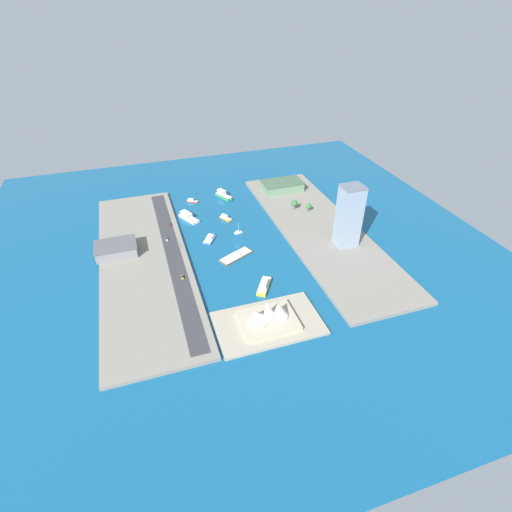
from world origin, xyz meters
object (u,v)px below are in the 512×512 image
object	(u,v)px
ferry_yellow_fast	(264,285)
terminal_long_green	(282,186)
taxi_yellow_cab	(182,277)
traffic_light_waterfront	(180,243)
warehouse_low_gray	(116,249)
tower_tall_glass	(349,216)
pickup_red	(169,225)
van_white	(167,239)
barge_flat_brown	(235,256)
tugboat_red	(192,201)
catamaran_blue	(210,239)
sailboat_small_white	(238,232)
opera_landmark	(267,316)
ferry_white_commuter	(188,217)
ferry_green_doubledeck	(223,195)
water_taxi_orange	(226,218)

from	to	relation	value
ferry_yellow_fast	terminal_long_green	xyz separation A→B (m)	(-72.81, -149.16, 5.23)
taxi_yellow_cab	traffic_light_waterfront	world-z (taller)	traffic_light_waterfront
warehouse_low_gray	traffic_light_waterfront	size ratio (longest dim) A/B	5.18
tower_tall_glass	pickup_red	world-z (taller)	tower_tall_glass
van_white	barge_flat_brown	bearing A→B (deg)	141.75
tugboat_red	traffic_light_waterfront	bearing A→B (deg)	73.41
catamaran_blue	barge_flat_brown	world-z (taller)	catamaran_blue
sailboat_small_white	pickup_red	size ratio (longest dim) A/B	2.29
opera_landmark	tower_tall_glass	bearing A→B (deg)	-144.28
tugboat_red	ferry_white_commuter	size ratio (longest dim) A/B	0.49
barge_flat_brown	ferry_white_commuter	bearing A→B (deg)	-71.27
tugboat_red	opera_landmark	bearing A→B (deg)	94.33
barge_flat_brown	warehouse_low_gray	bearing A→B (deg)	-18.87
tugboat_red	pickup_red	bearing A→B (deg)	57.41
terminal_long_green	van_white	size ratio (longest dim) A/B	8.58
tower_tall_glass	pickup_red	distance (m)	162.90
ferry_white_commuter	traffic_light_waterfront	world-z (taller)	traffic_light_waterfront
warehouse_low_gray	pickup_red	bearing A→B (deg)	-145.62
tugboat_red	opera_landmark	size ratio (longest dim) A/B	0.33
ferry_yellow_fast	tugboat_red	bearing A→B (deg)	-80.80
ferry_white_commuter	terminal_long_green	distance (m)	111.83
ferry_green_doubledeck	traffic_light_waterfront	bearing A→B (deg)	55.35
catamaran_blue	van_white	bearing A→B (deg)	-12.16
ferry_green_doubledeck	opera_landmark	bearing A→B (deg)	84.32
ferry_yellow_fast	opera_landmark	world-z (taller)	opera_landmark
sailboat_small_white	water_taxi_orange	distance (m)	29.44
van_white	taxi_yellow_cab	bearing A→B (deg)	93.86
tower_tall_glass	taxi_yellow_cab	distance (m)	144.67
terminal_long_green	barge_flat_brown	bearing A→B (deg)	51.47
ferry_green_doubledeck	terminal_long_green	xyz separation A→B (m)	(-64.25, 7.51, 4.77)
ferry_green_doubledeck	pickup_red	size ratio (longest dim) A/B	4.88
taxi_yellow_cab	tower_tall_glass	bearing A→B (deg)	-178.26
sailboat_small_white	catamaran_blue	distance (m)	27.83
van_white	opera_landmark	world-z (taller)	opera_landmark
warehouse_low_gray	traffic_light_waterfront	bearing A→B (deg)	171.96
ferry_yellow_fast	ferry_white_commuter	bearing A→B (deg)	-73.76
ferry_yellow_fast	taxi_yellow_cab	bearing A→B (deg)	-25.86
ferry_white_commuter	water_taxi_orange	world-z (taller)	ferry_white_commuter
van_white	water_taxi_orange	bearing A→B (deg)	-157.61
warehouse_low_gray	pickup_red	distance (m)	58.49
ferry_white_commuter	pickup_red	size ratio (longest dim) A/B	5.26
taxi_yellow_cab	tugboat_red	bearing A→B (deg)	-103.71
ferry_white_commuter	taxi_yellow_cab	xyz separation A→B (m)	(21.28, 94.78, 1.25)
ferry_green_doubledeck	water_taxi_orange	size ratio (longest dim) A/B	1.66
taxi_yellow_cab	traffic_light_waterfront	size ratio (longest dim) A/B	0.68
ferry_white_commuter	terminal_long_green	bearing A→B (deg)	-166.13
sailboat_small_white	van_white	world-z (taller)	sailboat_small_white
barge_flat_brown	van_white	distance (m)	65.30
catamaran_blue	terminal_long_green	distance (m)	120.44
pickup_red	barge_flat_brown	bearing A→B (deg)	124.92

